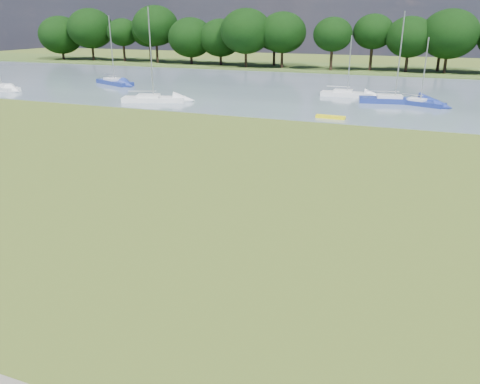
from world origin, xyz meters
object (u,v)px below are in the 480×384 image
(sailboat_0, at_px, (114,81))
(sailboat_4, at_px, (347,93))
(sailboat_7, at_px, (153,97))
(kayak, at_px, (330,117))
(sailboat_3, at_px, (394,98))
(sailboat_2, at_px, (420,101))
(sailboat_8, at_px, (1,86))

(sailboat_0, relative_size, sailboat_4, 1.32)
(sailboat_4, distance_m, sailboat_7, 22.78)
(kayak, xyz_separation_m, sailboat_7, (-20.28, 2.22, 0.37))
(kayak, height_order, sailboat_3, sailboat_3)
(sailboat_0, xyz_separation_m, sailboat_3, (38.04, -2.07, -0.00))
(sailboat_2, height_order, sailboat_4, sailboat_4)
(sailboat_0, height_order, sailboat_3, sailboat_3)
(kayak, bearing_deg, sailboat_8, 179.19)
(sailboat_4, bearing_deg, sailboat_8, -167.74)
(sailboat_3, bearing_deg, sailboat_7, -170.22)
(kayak, relative_size, sailboat_4, 0.39)
(kayak, height_order, sailboat_0, sailboat_0)
(sailboat_2, bearing_deg, sailboat_8, -149.27)
(kayak, xyz_separation_m, sailboat_8, (-43.58, 3.16, 0.33))
(sailboat_7, bearing_deg, sailboat_2, -3.97)
(sailboat_7, bearing_deg, kayak, -26.59)
(sailboat_3, distance_m, sailboat_8, 49.07)
(sailboat_2, distance_m, sailboat_7, 28.97)
(sailboat_0, height_order, sailboat_8, sailboat_0)
(kayak, distance_m, sailboat_3, 12.13)
(sailboat_4, distance_m, sailboat_8, 44.14)
(sailboat_7, bearing_deg, sailboat_8, 157.35)
(sailboat_7, relative_size, sailboat_8, 1.24)
(kayak, height_order, sailboat_7, sailboat_7)
(sailboat_0, relative_size, sailboat_3, 0.97)
(sailboat_2, bearing_deg, sailboat_7, -140.95)
(sailboat_2, bearing_deg, sailboat_4, 179.10)
(sailboat_2, bearing_deg, sailboat_0, -161.26)
(sailboat_2, relative_size, sailboat_8, 0.87)
(sailboat_3, relative_size, sailboat_8, 1.19)
(kayak, xyz_separation_m, sailboat_3, (4.84, 11.12, 0.38))
(sailboat_0, distance_m, sailboat_7, 16.94)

